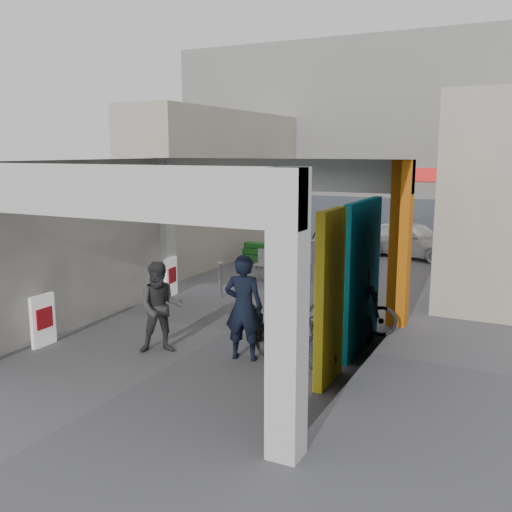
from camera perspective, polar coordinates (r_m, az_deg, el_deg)
The scene contains 21 objects.
ground at distance 11.93m, azimuth -2.65°, elevation -7.49°, with size 90.00×90.00×0.00m, color #56565B.
arcade_canopy at distance 10.46m, azimuth -2.35°, elevation 2.91°, with size 6.40×6.45×6.40m.
far_building at distance 24.54m, azimuth 13.61°, elevation 10.93°, with size 18.00×4.08×8.00m.
plaza_bldg_left at distance 20.13m, azimuth -3.58°, elevation 7.11°, with size 2.00×9.00×5.00m, color #BEB39D.
plaza_bldg_right at distance 17.48m, azimuth 23.07°, elevation 5.79°, with size 2.00×9.00×5.00m, color #BEB39D.
bollard_left at distance 14.41m, azimuth -3.61°, elevation -2.46°, with size 0.09×0.09×0.91m, color #94979C.
bollard_center at distance 13.84m, azimuth 1.76°, elevation -3.17°, with size 0.09×0.09×0.82m, color #94979C.
bollard_right at distance 13.18m, azimuth 8.22°, elevation -3.88°, with size 0.09×0.09×0.87m, color #94979C.
advert_board_near at distance 11.64m, azimuth -20.52°, elevation -6.02°, with size 0.11×0.55×1.00m.
advert_board_far at distance 14.74m, azimuth -8.50°, elevation -2.06°, with size 0.15×0.56×1.00m.
cafe_set at distance 16.73m, azimuth 2.67°, elevation -1.16°, with size 1.42×1.15×0.86m.
produce_stand at distance 18.52m, azimuth 0.06°, elevation -0.07°, with size 1.09×0.59×0.72m.
crate_stack at distance 19.26m, azimuth 10.09°, elevation 0.16°, with size 0.55×0.49×0.56m.
border_collie at distance 11.31m, azimuth 0.15°, elevation -6.96°, with size 0.27×0.52×0.73m.
man_with_dog at distance 10.11m, azimuth -1.24°, elevation -5.16°, with size 0.69×0.46×1.90m, color black.
man_back_turned at distance 10.63m, azimuth -9.52°, elevation -5.09°, with size 0.83×0.64×1.70m, color #373739.
man_elderly at distance 11.12m, azimuth 10.26°, elevation -4.58°, with size 0.80×0.52×1.64m, color #5A74AE.
man_crates at distance 18.63m, azimuth 7.10°, elevation 1.74°, with size 1.02×0.43×1.74m, color black.
bicycle_front at distance 11.77m, azimuth 9.51°, elevation -5.41°, with size 0.64×1.84×0.97m, color black.
bicycle_rear at distance 9.89m, azimuth 3.74°, elevation -8.11°, with size 0.50×1.76×1.05m, color black.
white_van at distance 20.63m, azimuth 15.23°, elevation 1.64°, with size 1.51×3.74×1.28m, color silver.
Camera 1 is at (5.52, -9.91, 3.68)m, focal length 40.00 mm.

